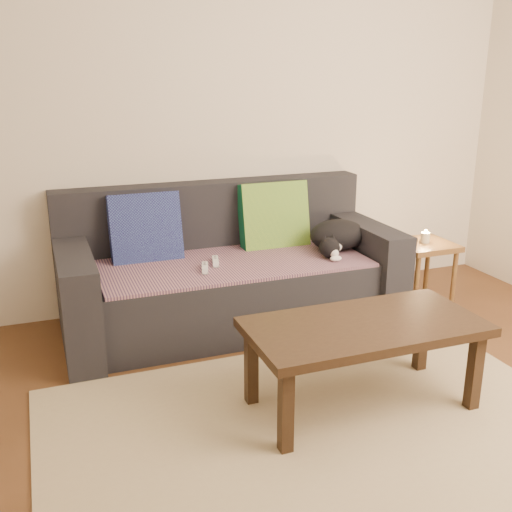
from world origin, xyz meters
The scene contains 13 objects.
ground centered at (0.00, 0.00, 0.00)m, with size 4.50×4.50×0.00m, color brown.
back_wall centered at (0.00, 2.00, 1.30)m, with size 4.50×0.04×2.60m, color beige.
sofa centered at (0.00, 1.57, 0.31)m, with size 2.10×0.94×0.87m.
throw_blanket centered at (0.00, 1.48, 0.43)m, with size 1.66×0.74×0.02m, color #372545.
cushion_navy centered at (-0.49, 1.74, 0.63)m, with size 0.44×0.11×0.44m, color #130F43.
cushion_green centered at (0.38, 1.74, 0.63)m, with size 0.47×0.12×0.47m, color #0C5231.
cat centered at (0.72, 1.46, 0.54)m, with size 0.47×0.42×0.20m.
wii_remote_a centered at (-0.12, 1.47, 0.46)m, with size 0.15×0.04×0.03m, color white.
wii_remote_b centered at (-0.21, 1.37, 0.46)m, with size 0.15×0.04×0.03m, color white.
side_table centered at (1.32, 1.34, 0.38)m, with size 0.37×0.37×0.46m.
candle centered at (1.32, 1.34, 0.50)m, with size 0.06×0.06×0.09m.
rug centered at (0.00, 0.15, 0.01)m, with size 2.50×1.80×0.01m, color tan.
coffee_table centered at (0.28, 0.35, 0.39)m, with size 1.12×0.56×0.45m.
Camera 1 is at (-1.12, -1.90, 1.59)m, focal length 42.00 mm.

